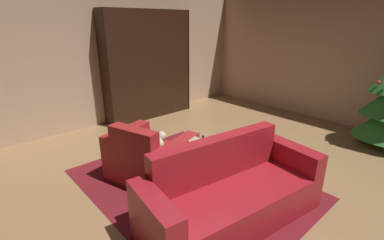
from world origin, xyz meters
name	(u,v)px	position (x,y,z in m)	size (l,w,h in m)	color
ground_plane	(212,177)	(0.00, 0.00, 0.00)	(8.15, 8.15, 0.00)	olive
wall_back	(336,55)	(0.00, 3.43, 1.34)	(5.94, 0.06, 2.69)	tan
wall_left	(103,55)	(-2.94, 0.00, 1.34)	(0.06, 6.91, 2.69)	tan
area_rug	(190,184)	(-0.08, -0.32, 0.00)	(2.82, 2.17, 0.01)	maroon
bookshelf_unit	(154,67)	(-2.67, 0.97, 1.05)	(0.39, 1.94, 2.19)	black
armchair_red	(150,159)	(-0.52, -0.62, 0.29)	(1.18, 1.02, 0.80)	maroon
couch_red	(231,195)	(0.69, -0.45, 0.29)	(1.00, 2.02, 0.84)	maroon
coffee_table	(193,154)	(-0.06, -0.29, 0.42)	(0.68, 0.68, 0.46)	black
book_stack_on_table	(194,145)	(-0.05, -0.28, 0.54)	(0.22, 0.16, 0.14)	#488546
bottle_on_table	(203,148)	(0.13, -0.30, 0.57)	(0.07, 0.07, 0.27)	navy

